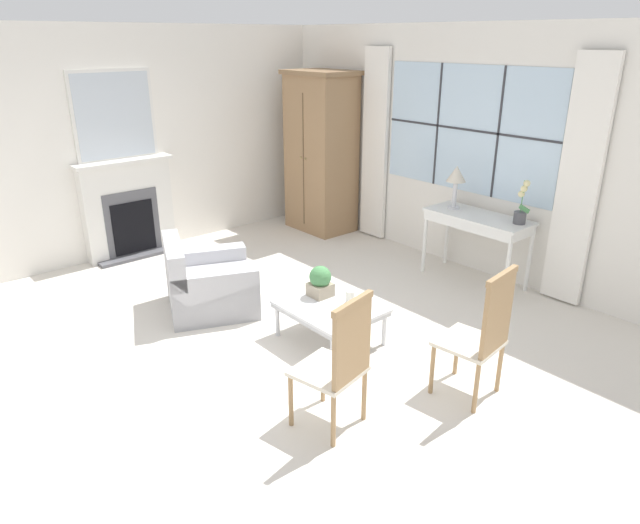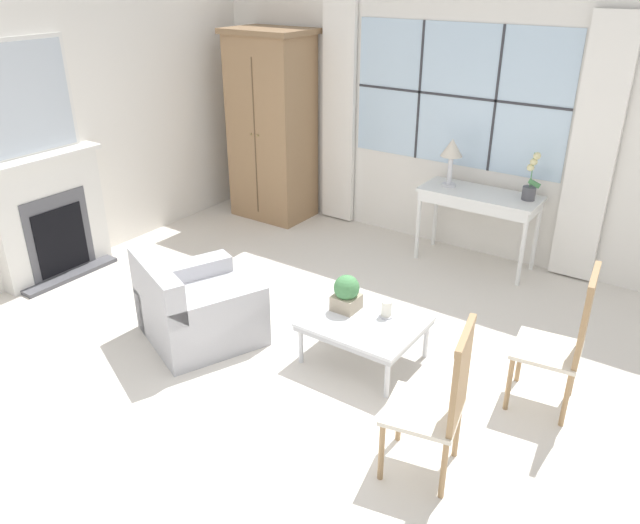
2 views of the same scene
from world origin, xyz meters
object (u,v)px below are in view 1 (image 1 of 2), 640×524
potted_orchid (521,208)px  coffee_table (330,309)px  fireplace (127,198)px  console_table (478,223)px  side_chair_wooden (484,330)px  accent_chair_wooden (340,359)px  potted_plant_small (320,281)px  table_lamp (456,177)px  armoire (321,153)px  armchair_upholstered (208,285)px  pillar_candle (350,298)px

potted_orchid → coffee_table: bearing=-102.3°
fireplace → potted_orchid: bearing=35.0°
fireplace → console_table: (3.39, 2.63, -0.05)m
side_chair_wooden → accent_chair_wooden: side_chair_wooden is taller
console_table → side_chair_wooden: size_ratio=1.10×
potted_plant_small → side_chair_wooden: bearing=7.3°
accent_chair_wooden → table_lamp: bearing=113.9°
armoire → potted_plant_small: size_ratio=7.47×
potted_orchid → coffee_table: (-0.49, -2.25, -0.64)m
armchair_upholstered → side_chair_wooden: (2.75, 0.78, 0.34)m
armoire → accent_chair_wooden: bearing=-39.1°
potted_orchid → potted_plant_small: (-0.70, -2.19, -0.45)m
potted_orchid → side_chair_wooden: 2.22m
fireplace → side_chair_wooden: 4.84m
pillar_candle → coffee_table: bearing=-126.8°
fireplace → coffee_table: bearing=7.5°
coffee_table → armoire: bearing=140.7°
pillar_candle → console_table: bearing=92.3°
table_lamp → console_table: bearing=-1.3°
pillar_candle → side_chair_wooden: bearing=5.5°
fireplace → table_lamp: bearing=40.9°
armoire → pillar_candle: (2.71, -1.98, -0.69)m
armchair_upholstered → side_chair_wooden: size_ratio=1.06×
console_table → armoire: bearing=-178.8°
potted_plant_small → pillar_candle: bearing=14.7°
accent_chair_wooden → potted_plant_small: 1.49m
table_lamp → coffee_table: 2.37m
fireplace → pillar_candle: bearing=9.6°
fireplace → console_table: fireplace is taller
console_table → potted_orchid: 0.53m
armoire → potted_plant_small: armoire is taller
armoire → coffee_table: armoire is taller
accent_chair_wooden → coffee_table: bearing=141.5°
potted_orchid → pillar_candle: bearing=-100.3°
armchair_upholstered → pillar_candle: 1.59m
table_lamp → potted_plant_small: bearing=-87.1°
table_lamp → armchair_upholstered: 3.02m
fireplace → side_chair_wooden: size_ratio=2.11×
coffee_table → potted_plant_small: bearing=163.6°
fireplace → console_table: size_ratio=1.93×
console_table → table_lamp: bearing=178.7°
table_lamp → potted_orchid: 0.84m
armoire → console_table: 2.66m
coffee_table → armchair_upholstered: bearing=-159.0°
console_table → potted_orchid: potted_orchid is taller
side_chair_wooden → accent_chair_wooden: size_ratio=1.04×
fireplace → console_table: bearing=37.8°
armoire → side_chair_wooden: (4.03, -1.86, -0.52)m
potted_orchid → pillar_candle: 2.21m
console_table → coffee_table: (-0.03, -2.19, -0.38)m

